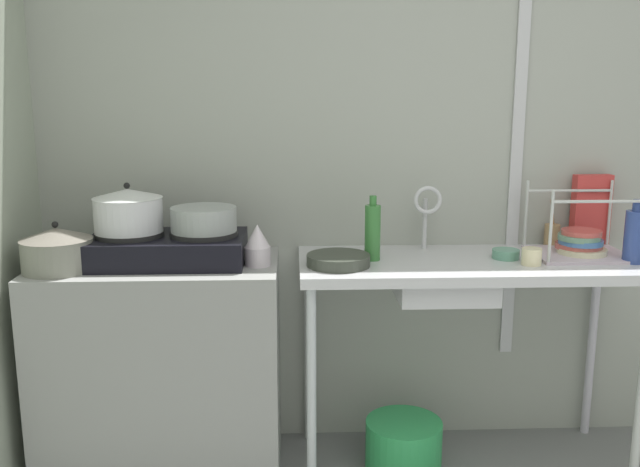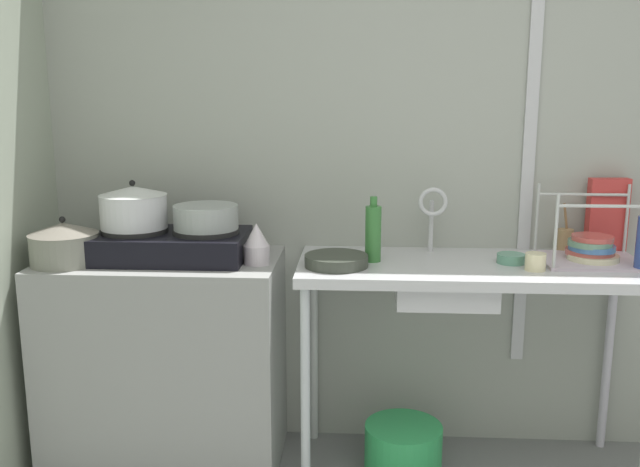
{
  "view_description": "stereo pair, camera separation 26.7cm",
  "coord_description": "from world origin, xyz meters",
  "px_view_note": "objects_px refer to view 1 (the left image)",
  "views": [
    {
      "loc": [
        -0.84,
        -1.0,
        1.52
      ],
      "look_at": [
        -0.74,
        1.61,
        0.98
      ],
      "focal_mm": 38.83,
      "sensor_mm": 36.0,
      "label": 1
    },
    {
      "loc": [
        -0.58,
        -1.0,
        1.52
      ],
      "look_at": [
        -0.74,
        1.61,
        0.98
      ],
      "focal_mm": 38.83,
      "sensor_mm": 36.0,
      "label": 2
    }
  ],
  "objects_px": {
    "frying_pan": "(338,260)",
    "bucket_on_floor": "(403,445)",
    "cereal_box": "(591,211)",
    "pot_on_right_burner": "(204,219)",
    "small_bowl_on_drainboard": "(506,254)",
    "faucet": "(427,206)",
    "pot_on_left_burner": "(128,210)",
    "stove": "(168,248)",
    "bottle_by_rack": "(634,236)",
    "dish_rack": "(580,244)",
    "pot_beside_stove": "(57,249)",
    "bottle_by_sink": "(373,232)",
    "utensil_jar": "(552,235)",
    "cup_by_rack": "(532,256)",
    "percolator": "(258,246)",
    "sink_basin": "(442,278)"
  },
  "relations": [
    {
      "from": "bottle_by_sink",
      "to": "cereal_box",
      "type": "bearing_deg",
      "value": 12.35
    },
    {
      "from": "frying_pan",
      "to": "bucket_on_floor",
      "type": "xyz_separation_m",
      "value": [
        0.27,
        0.03,
        -0.79
      ]
    },
    {
      "from": "pot_on_right_burner",
      "to": "utensil_jar",
      "type": "relative_size",
      "value": 1.22
    },
    {
      "from": "stove",
      "to": "pot_on_right_burner",
      "type": "bearing_deg",
      "value": 0.0
    },
    {
      "from": "faucet",
      "to": "frying_pan",
      "type": "relative_size",
      "value": 1.13
    },
    {
      "from": "bucket_on_floor",
      "to": "dish_rack",
      "type": "bearing_deg",
      "value": 7.24
    },
    {
      "from": "faucet",
      "to": "bottle_by_sink",
      "type": "bearing_deg",
      "value": -148.52
    },
    {
      "from": "cup_by_rack",
      "to": "pot_on_right_burner",
      "type": "bearing_deg",
      "value": 175.8
    },
    {
      "from": "dish_rack",
      "to": "pot_on_right_burner",
      "type": "bearing_deg",
      "value": -178.41
    },
    {
      "from": "percolator",
      "to": "pot_beside_stove",
      "type": "bearing_deg",
      "value": -176.16
    },
    {
      "from": "frying_pan",
      "to": "cereal_box",
      "type": "relative_size",
      "value": 0.79
    },
    {
      "from": "cup_by_rack",
      "to": "bucket_on_floor",
      "type": "xyz_separation_m",
      "value": [
        -0.46,
        0.04,
        -0.8
      ]
    },
    {
      "from": "pot_beside_stove",
      "to": "small_bowl_on_drainboard",
      "type": "xyz_separation_m",
      "value": [
        1.7,
        0.12,
        -0.06
      ]
    },
    {
      "from": "frying_pan",
      "to": "faucet",
      "type": "bearing_deg",
      "value": 31.6
    },
    {
      "from": "percolator",
      "to": "cereal_box",
      "type": "distance_m",
      "value": 1.42
    },
    {
      "from": "stove",
      "to": "faucet",
      "type": "xyz_separation_m",
      "value": [
        1.03,
        0.16,
        0.13
      ]
    },
    {
      "from": "sink_basin",
      "to": "bucket_on_floor",
      "type": "height_order",
      "value": "sink_basin"
    },
    {
      "from": "pot_beside_stove",
      "to": "utensil_jar",
      "type": "distance_m",
      "value": 1.99
    },
    {
      "from": "stove",
      "to": "cereal_box",
      "type": "height_order",
      "value": "cereal_box"
    },
    {
      "from": "pot_beside_stove",
      "to": "bucket_on_floor",
      "type": "height_order",
      "value": "pot_beside_stove"
    },
    {
      "from": "pot_on_right_burner",
      "to": "small_bowl_on_drainboard",
      "type": "height_order",
      "value": "pot_on_right_burner"
    },
    {
      "from": "pot_on_right_burner",
      "to": "stove",
      "type": "bearing_deg",
      "value": -180.0
    },
    {
      "from": "pot_beside_stove",
      "to": "percolator",
      "type": "relative_size",
      "value": 1.64
    },
    {
      "from": "pot_on_right_burner",
      "to": "small_bowl_on_drainboard",
      "type": "distance_m",
      "value": 1.19
    },
    {
      "from": "stove",
      "to": "percolator",
      "type": "relative_size",
      "value": 3.73
    },
    {
      "from": "bottle_by_sink",
      "to": "pot_beside_stove",
      "type": "bearing_deg",
      "value": -174.25
    },
    {
      "from": "pot_on_left_burner",
      "to": "cup_by_rack",
      "type": "xyz_separation_m",
      "value": [
        1.53,
        -0.09,
        -0.17
      ]
    },
    {
      "from": "stove",
      "to": "utensil_jar",
      "type": "relative_size",
      "value": 2.87
    },
    {
      "from": "cereal_box",
      "to": "pot_beside_stove",
      "type": "bearing_deg",
      "value": -174.78
    },
    {
      "from": "pot_on_left_burner",
      "to": "bottle_by_sink",
      "type": "distance_m",
      "value": 0.94
    },
    {
      "from": "pot_on_right_burner",
      "to": "bottle_by_rack",
      "type": "bearing_deg",
      "value": -2.68
    },
    {
      "from": "frying_pan",
      "to": "small_bowl_on_drainboard",
      "type": "xyz_separation_m",
      "value": [
        0.67,
        0.09,
        -0.0
      ]
    },
    {
      "from": "pot_on_right_burner",
      "to": "small_bowl_on_drainboard",
      "type": "relative_size",
      "value": 2.34
    },
    {
      "from": "dish_rack",
      "to": "bucket_on_floor",
      "type": "xyz_separation_m",
      "value": [
        -0.71,
        -0.09,
        -0.81
      ]
    },
    {
      "from": "utensil_jar",
      "to": "bucket_on_floor",
      "type": "xyz_separation_m",
      "value": [
        -0.65,
        -0.26,
        -0.82
      ]
    },
    {
      "from": "stove",
      "to": "dish_rack",
      "type": "height_order",
      "value": "dish_rack"
    },
    {
      "from": "pot_on_left_burner",
      "to": "pot_beside_stove",
      "type": "height_order",
      "value": "pot_on_left_burner"
    },
    {
      "from": "faucet",
      "to": "small_bowl_on_drainboard",
      "type": "xyz_separation_m",
      "value": [
        0.29,
        -0.14,
        -0.17
      ]
    },
    {
      "from": "percolator",
      "to": "sink_basin",
      "type": "xyz_separation_m",
      "value": [
        0.71,
        0.03,
        -0.14
      ]
    },
    {
      "from": "small_bowl_on_drainboard",
      "to": "bottle_by_sink",
      "type": "bearing_deg",
      "value": -179.78
    },
    {
      "from": "dish_rack",
      "to": "bottle_by_rack",
      "type": "bearing_deg",
      "value": -36.94
    },
    {
      "from": "faucet",
      "to": "frying_pan",
      "type": "bearing_deg",
      "value": -148.4
    },
    {
      "from": "pot_on_left_burner",
      "to": "cereal_box",
      "type": "distance_m",
      "value": 1.9
    },
    {
      "from": "bottle_by_sink",
      "to": "cup_by_rack",
      "type": "bearing_deg",
      "value": -9.63
    },
    {
      "from": "cup_by_rack",
      "to": "utensil_jar",
      "type": "height_order",
      "value": "utensil_jar"
    },
    {
      "from": "stove",
      "to": "faucet",
      "type": "bearing_deg",
      "value": 8.61
    },
    {
      "from": "bottle_by_rack",
      "to": "dish_rack",
      "type": "bearing_deg",
      "value": 143.06
    },
    {
      "from": "stove",
      "to": "bottle_by_rack",
      "type": "bearing_deg",
      "value": -2.47
    },
    {
      "from": "pot_on_right_burner",
      "to": "cereal_box",
      "type": "height_order",
      "value": "cereal_box"
    },
    {
      "from": "pot_on_left_burner",
      "to": "percolator",
      "type": "height_order",
      "value": "pot_on_left_burner"
    }
  ]
}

